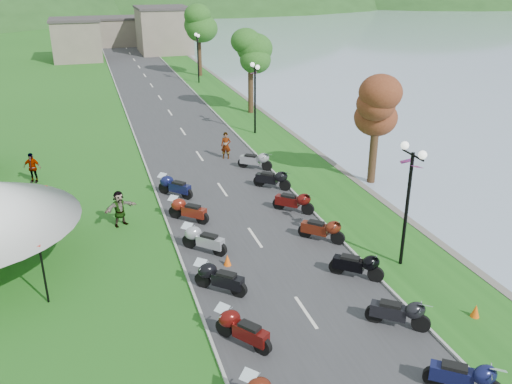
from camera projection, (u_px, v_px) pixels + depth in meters
road at (183, 132)px, 40.20m from camera, size 7.00×120.00×0.02m
hills_backdrop at (97, 5)px, 181.30m from camera, size 360.00×120.00×76.00m
far_building at (112, 34)px, 78.38m from camera, size 18.00×16.00×5.00m
moto_row_right at (375, 287)px, 19.55m from camera, size 2.60×31.69×1.10m
tree_lakeside at (376, 122)px, 29.41m from camera, size 2.51×2.51×6.98m
pedestrian_a at (58, 225)px, 25.59m from camera, size 0.83×0.73×1.90m
pedestrian_b at (4, 221)px, 26.00m from camera, size 1.04×0.71×1.96m
pedestrian_c at (4, 233)px, 24.80m from camera, size 1.01×1.06×1.61m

